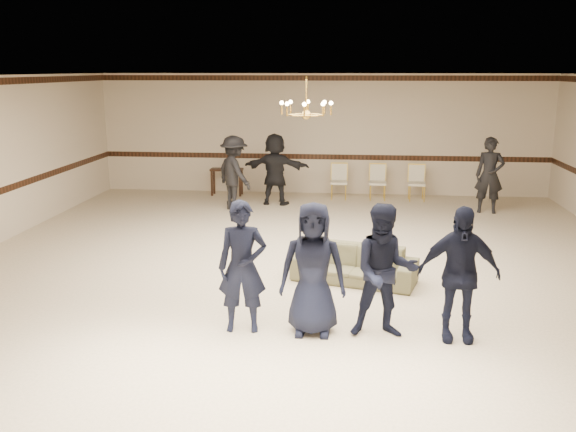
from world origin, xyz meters
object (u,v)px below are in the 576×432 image
Objects in this scene: adult_mid at (275,169)px; adult_right at (490,175)px; boy_c at (385,271)px; banquet_chair_mid at (378,183)px; console_table at (227,182)px; banquet_chair_left at (339,182)px; settee at (354,264)px; boy_d at (459,274)px; banquet_chair_right at (417,183)px; boy_b at (313,269)px; adult_left at (234,173)px; chandelier at (306,95)px; boy_a at (242,267)px.

adult_mid is 1.00× the size of adult_right.
boy_c reaches higher than banquet_chair_mid.
boy_c reaches higher than console_table.
banquet_chair_left is at bearing -145.38° from adult_mid.
settee is at bearing -63.58° from console_table.
settee is (-1.26, 2.04, -0.57)m from boy_d.
banquet_chair_left is 1.00× the size of banquet_chair_right.
banquet_chair_mid is at bearing -1.60° from banquet_chair_left.
boy_b reaches higher than banquet_chair_mid.
banquet_chair_right is at bearing 77.42° from boy_c.
boy_d is 0.96× the size of adult_right.
adult_left is at bearing 107.96° from boy_b.
adult_left is at bearing -149.97° from banquet_chair_left.
adult_mid reaches higher than banquet_chair_mid.
banquet_chair_left is (-1.65, 8.48, -0.41)m from boy_d.
banquet_chair_mid reaches higher than console_table.
adult_mid is (-1.41, 7.66, 0.03)m from boy_b.
banquet_chair_mid is at bearing 163.28° from adult_right.
banquet_chair_mid is at bearing 93.64° from boy_d.
chandelier is at bearing 122.86° from boy_d.
boy_c is at bearing -93.15° from banquet_chair_right.
chandelier is 6.52m from console_table.
chandelier is 0.55× the size of boy_d.
settee is at bearing -88.16° from banquet_chair_left.
boy_c is 0.96× the size of adult_left.
boy_a is 8.73m from banquet_chair_mid.
banquet_chair_left is 1.00m from banquet_chair_mid.
boy_b is 0.96× the size of adult_right.
chandelier reaches higher than console_table.
banquet_chair_mid is (2.05, 8.48, -0.41)m from boy_a.
banquet_chair_right is (3.57, 0.82, -0.44)m from adult_mid.
banquet_chair_right is (3.05, 8.48, -0.41)m from boy_a.
settee is (0.54, 2.04, -0.57)m from boy_b.
adult_mid is at bearing 102.65° from boy_c.
chandelier reaches higher than adult_left.
adult_left is 6.01m from adult_right.
boy_b is 1.90× the size of banquet_chair_left.
chandelier is 0.53× the size of adult_right.
chandelier reaches higher than boy_c.
boy_c is at bearing -102.03° from adult_right.
boy_c is 0.88× the size of settee.
settee is at bearing 95.81° from boy_c.
chandelier is at bearing 164.62° from adult_left.
banquet_chair_left is at bearing 88.52° from boy_b.
adult_left is at bearing 117.89° from chandelier.
chandelier is 3.83m from boy_a.
boy_a reaches higher than banquet_chair_mid.
adult_mid is (-3.21, 7.66, 0.03)m from boy_d.
chandelier is at bearing -109.98° from banquet_chair_right.
adult_right reaches higher than settee.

